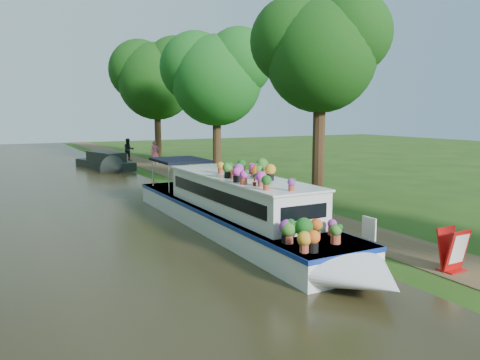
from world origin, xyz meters
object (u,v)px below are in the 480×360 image
(plant_boat, at_px, (239,208))
(pedestrian_dark, at_px, (129,150))
(sandwich_board, at_px, (453,252))
(second_boat, at_px, (106,162))
(pedestrian_pink, at_px, (155,152))

(plant_boat, height_order, pedestrian_dark, plant_boat)
(sandwich_board, bearing_deg, plant_boat, 116.83)
(sandwich_board, xyz_separation_m, pedestrian_dark, (-0.02, 29.72, 0.42))
(pedestrian_dark, bearing_deg, second_boat, -124.56)
(second_boat, relative_size, sandwich_board, 6.12)
(pedestrian_dark, bearing_deg, pedestrian_pink, -75.78)
(second_boat, bearing_deg, plant_boat, -106.22)
(plant_boat, relative_size, second_boat, 2.11)
(sandwich_board, relative_size, pedestrian_pink, 0.60)
(plant_boat, xyz_separation_m, sandwich_board, (2.91, -5.59, -0.35))
(sandwich_board, bearing_deg, second_boat, 95.70)
(plant_boat, bearing_deg, pedestrian_dark, 83.17)
(pedestrian_pink, distance_m, pedestrian_dark, 3.56)
(sandwich_board, bearing_deg, pedestrian_dark, 89.35)
(second_boat, relative_size, pedestrian_pink, 3.67)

